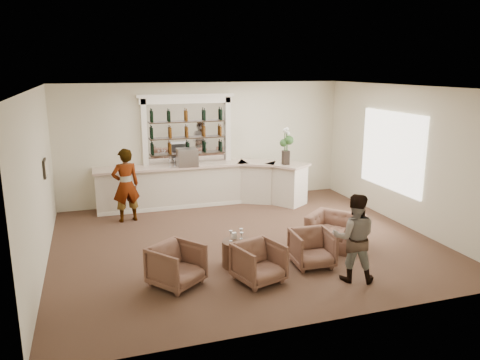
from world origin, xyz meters
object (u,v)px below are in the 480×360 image
object	(u,v)px
guest	(354,238)
cocktail_table	(237,253)
espresso_machine	(187,157)
flower_vase	(286,144)
armchair_right	(312,248)
armchair_far	(335,231)
bar_counter	(204,185)
armchair_center	(259,263)
sommelier	(126,185)
armchair_left	(176,265)

from	to	relation	value
guest	cocktail_table	bearing A→B (deg)	-9.46
espresso_machine	flower_vase	world-z (taller)	flower_vase
armchair_right	armchair_far	world-z (taller)	armchair_right
bar_counter	armchair_center	distance (m)	4.93
armchair_far	espresso_machine	distance (m)	4.56
sommelier	guest	distance (m)	5.79
guest	armchair_center	world-z (taller)	guest
armchair_center	flower_vase	distance (m)	5.00
armchair_left	armchair_right	xyz separation A→B (m)	(2.60, 0.03, -0.02)
guest	armchair_right	bearing A→B (deg)	-37.28
armchair_right	bar_counter	bearing A→B (deg)	106.13
bar_counter	armchair_center	world-z (taller)	bar_counter
cocktail_table	armchair_right	distance (m)	1.42
armchair_center	armchair_left	bearing A→B (deg)	150.91
sommelier	flower_vase	world-z (taller)	flower_vase
espresso_machine	flower_vase	size ratio (longest dim) A/B	0.52
espresso_machine	armchair_center	bearing A→B (deg)	-85.89
armchair_right	armchair_left	bearing A→B (deg)	-175.43
armchair_right	espresso_machine	bearing A→B (deg)	111.65
guest	flower_vase	distance (m)	4.80
armchair_left	espresso_machine	size ratio (longest dim) A/B	1.53
sommelier	armchair_far	xyz separation A→B (m)	(4.02, -3.07, -0.57)
guest	armchair_right	distance (m)	0.98
guest	armchair_center	xyz separation A→B (m)	(-1.61, 0.44, -0.44)
armchair_center	armchair_right	distance (m)	1.25
espresso_machine	cocktail_table	bearing A→B (deg)	-87.49
sommelier	flower_vase	size ratio (longest dim) A/B	1.81
armchair_center	armchair_far	size ratio (longest dim) A/B	0.74
cocktail_table	sommelier	xyz separation A→B (m)	(-1.76, 3.39, 0.66)
sommelier	armchair_far	world-z (taller)	sommelier
bar_counter	sommelier	xyz separation A→B (m)	(-2.13, -0.77, 0.33)
sommelier	armchair_right	world-z (taller)	sommelier
armchair_left	espresso_machine	world-z (taller)	espresso_machine
guest	espresso_machine	distance (m)	5.64
armchair_left	armchair_center	xyz separation A→B (m)	(1.40, -0.31, -0.01)
armchair_right	guest	bearing A→B (deg)	-58.18
armchair_left	armchair_center	world-z (taller)	armchair_left
guest	bar_counter	bearing A→B (deg)	-50.52
cocktail_table	armchair_right	bearing A→B (deg)	-17.60
sommelier	espresso_machine	size ratio (longest dim) A/B	3.46
armchair_left	armchair_right	world-z (taller)	armchair_left
cocktail_table	armchair_far	xyz separation A→B (m)	(2.26, 0.32, 0.09)
sommelier	armchair_center	world-z (taller)	sommelier
armchair_left	espresso_machine	bearing A→B (deg)	38.68
espresso_machine	flower_vase	bearing A→B (deg)	-12.78
armchair_right	espresso_machine	size ratio (longest dim) A/B	1.45
armchair_left	flower_vase	size ratio (longest dim) A/B	0.80
cocktail_table	armchair_far	size ratio (longest dim) A/B	0.56
armchair_center	armchair_far	distance (m)	2.37
guest	armchair_left	distance (m)	3.13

